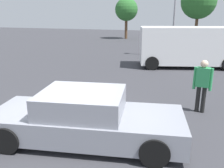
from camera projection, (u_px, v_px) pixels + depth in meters
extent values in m
plane|color=#38383D|center=(77.00, 136.00, 6.21)|extent=(80.00, 80.00, 0.00)
cube|color=gray|center=(87.00, 123.00, 5.88)|extent=(4.89, 2.49, 0.58)
cube|color=gray|center=(82.00, 102.00, 5.73)|extent=(2.20, 1.91, 0.53)
cube|color=slate|center=(121.00, 104.00, 5.60)|extent=(0.30, 1.48, 0.44)
cube|color=slate|center=(45.00, 100.00, 5.87)|extent=(0.30, 1.48, 0.44)
cylinder|color=black|center=(153.00, 119.00, 6.46)|extent=(0.67, 0.32, 0.64)
cylinder|color=black|center=(154.00, 152.00, 4.89)|extent=(0.67, 0.32, 0.64)
cylinder|color=black|center=(39.00, 111.00, 6.93)|extent=(0.67, 0.32, 0.64)
cylinder|color=black|center=(7.00, 140.00, 5.37)|extent=(0.67, 0.32, 0.64)
cube|color=white|center=(187.00, 45.00, 13.87)|extent=(5.70, 3.30, 2.09)
cylinder|color=black|center=(216.00, 58.00, 14.92)|extent=(0.80, 0.44, 0.76)
cylinder|color=black|center=(149.00, 57.00, 15.15)|extent=(0.80, 0.44, 0.76)
cylinder|color=black|center=(152.00, 63.00, 13.34)|extent=(0.80, 0.44, 0.76)
cylinder|color=black|center=(203.00, 100.00, 7.56)|extent=(0.13, 0.13, 0.85)
cylinder|color=black|center=(198.00, 99.00, 7.63)|extent=(0.13, 0.13, 0.85)
cube|color=#339959|center=(203.00, 77.00, 7.39)|extent=(0.43, 0.29, 0.60)
cylinder|color=#339959|center=(211.00, 80.00, 7.30)|extent=(0.09, 0.09, 0.71)
cylinder|color=#339959|center=(195.00, 78.00, 7.50)|extent=(0.09, 0.09, 0.71)
sphere|color=beige|center=(205.00, 64.00, 7.27)|extent=(0.23, 0.23, 0.23)
cylinder|color=gray|center=(175.00, 13.00, 16.54)|extent=(0.14, 0.14, 6.09)
cylinder|color=brown|center=(196.00, 30.00, 24.54)|extent=(0.30, 0.30, 2.91)
sphere|color=#2D6B2D|center=(199.00, 1.00, 23.76)|extent=(3.48, 3.48, 3.48)
cylinder|color=brown|center=(126.00, 29.00, 29.60)|extent=(0.34, 0.34, 2.48)
sphere|color=#2D6B2D|center=(126.00, 9.00, 28.96)|extent=(2.75, 2.75, 2.75)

